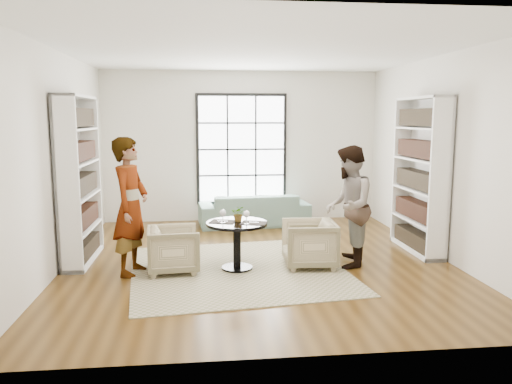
{
  "coord_description": "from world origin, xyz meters",
  "views": [
    {
      "loc": [
        -0.8,
        -7.06,
        2.09
      ],
      "look_at": [
        0.01,
        0.4,
        0.96
      ],
      "focal_mm": 35.0,
      "sensor_mm": 36.0,
      "label": 1
    }
  ],
  "objects": [
    {
      "name": "sofa",
      "position": [
        0.2,
        2.45,
        0.31
      ],
      "size": [
        2.17,
        1.0,
        0.62
      ],
      "primitive_type": "imported",
      "rotation": [
        0.0,
        0.0,
        3.23
      ],
      "color": "slate",
      "rests_on": "ground"
    },
    {
      "name": "wine_glass_right",
      "position": [
        -0.22,
        -0.56,
        0.81
      ],
      "size": [
        0.09,
        0.09,
        0.19
      ],
      "color": "silver",
      "rests_on": "pedestal_table"
    },
    {
      "name": "placemat_right",
      "position": [
        -0.11,
        -0.49,
        0.67
      ],
      "size": [
        0.4,
        0.35,
        0.01
      ],
      "primitive_type": "cube",
      "rotation": [
        0.0,
        0.0,
        -0.31
      ],
      "color": "#272321",
      "rests_on": "pedestal_table"
    },
    {
      "name": "armchair_left",
      "position": [
        -1.2,
        -0.41,
        0.31
      ],
      "size": [
        0.75,
        0.73,
        0.63
      ],
      "primitive_type": "imported",
      "rotation": [
        0.0,
        0.0,
        1.66
      ],
      "color": "#BFB088",
      "rests_on": "ground"
    },
    {
      "name": "person_right",
      "position": [
        1.23,
        -0.37,
        0.85
      ],
      "size": [
        0.88,
        0.99,
        1.71
      ],
      "primitive_type": "imported",
      "rotation": [
        0.0,
        0.0,
        -1.9
      ],
      "color": "gray",
      "rests_on": "ground"
    },
    {
      "name": "pedestal_table",
      "position": [
        -0.34,
        -0.4,
        0.49
      ],
      "size": [
        0.84,
        0.84,
        0.67
      ],
      "rotation": [
        0.0,
        0.0,
        -0.31
      ],
      "color": "black",
      "rests_on": "ground"
    },
    {
      "name": "placemat_left",
      "position": [
        -0.53,
        -0.36,
        0.67
      ],
      "size": [
        0.4,
        0.35,
        0.01
      ],
      "primitive_type": "cube",
      "rotation": [
        0.0,
        0.0,
        -0.31
      ],
      "color": "#272321",
      "rests_on": "pedestal_table"
    },
    {
      "name": "wine_glass_left",
      "position": [
        -0.53,
        -0.45,
        0.81
      ],
      "size": [
        0.09,
        0.09,
        0.19
      ],
      "color": "silver",
      "rests_on": "pedestal_table"
    },
    {
      "name": "room_shell",
      "position": [
        0.0,
        0.54,
        1.26
      ],
      "size": [
        6.0,
        6.01,
        6.0
      ],
      "color": "silver",
      "rests_on": "ground"
    },
    {
      "name": "person_left",
      "position": [
        -1.75,
        -0.41,
        0.92
      ],
      "size": [
        0.6,
        0.76,
        1.84
      ],
      "primitive_type": "imported",
      "rotation": [
        0.0,
        0.0,
        1.3
      ],
      "color": "gray",
      "rests_on": "ground"
    },
    {
      "name": "cutlery_left",
      "position": [
        -0.53,
        -0.36,
        0.68
      ],
      "size": [
        0.2,
        0.25,
        0.01
      ],
      "primitive_type": null,
      "rotation": [
        0.0,
        0.0,
        -0.31
      ],
      "color": "silver",
      "rests_on": "placemat_left"
    },
    {
      "name": "cutlery_right",
      "position": [
        -0.11,
        -0.49,
        0.68
      ],
      "size": [
        0.2,
        0.25,
        0.01
      ],
      "primitive_type": null,
      "rotation": [
        0.0,
        0.0,
        -0.31
      ],
      "color": "silver",
      "rests_on": "placemat_right"
    },
    {
      "name": "armchair_right",
      "position": [
        0.68,
        -0.37,
        0.33
      ],
      "size": [
        0.76,
        0.74,
        0.66
      ],
      "primitive_type": "imported",
      "rotation": [
        0.0,
        0.0,
        -1.62
      ],
      "color": "#C3B58B",
      "rests_on": "ground"
    },
    {
      "name": "flower_centerpiece",
      "position": [
        -0.31,
        -0.36,
        0.78
      ],
      "size": [
        0.24,
        0.23,
        0.22
      ],
      "primitive_type": "imported",
      "rotation": [
        0.0,
        0.0,
        -0.34
      ],
      "color": "gray",
      "rests_on": "pedestal_table"
    },
    {
      "name": "ground",
      "position": [
        0.0,
        0.0,
        0.0
      ],
      "size": [
        6.0,
        6.0,
        0.0
      ],
      "primitive_type": "plane",
      "color": "#593A15"
    },
    {
      "name": "rug",
      "position": [
        -0.33,
        -0.42,
        0.01
      ],
      "size": [
        3.18,
        3.18,
        0.01
      ],
      "primitive_type": "cube",
      "rotation": [
        0.0,
        0.0,
        0.12
      ],
      "color": "tan",
      "rests_on": "ground"
    }
  ]
}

